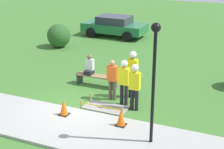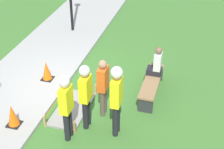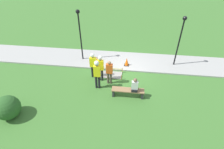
% 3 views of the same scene
% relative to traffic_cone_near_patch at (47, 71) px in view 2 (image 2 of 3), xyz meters
% --- Properties ---
extents(ground_plane, '(60.00, 60.00, 0.00)m').
position_rel_traffic_cone_near_patch_xyz_m(ground_plane, '(0.21, 0.66, -0.40)').
color(ground_plane, '#3D702D').
extents(sidewalk, '(28.00, 2.66, 0.10)m').
position_rel_traffic_cone_near_patch_xyz_m(sidewalk, '(0.21, -0.67, -0.35)').
color(sidewalk, '#9E9E99').
rests_on(sidewalk, ground_plane).
extents(wet_concrete_patch, '(1.73, 0.87, 0.36)m').
position_rel_traffic_cone_near_patch_xyz_m(wet_concrete_patch, '(1.09, 1.24, -0.36)').
color(wet_concrete_patch, gray).
rests_on(wet_concrete_patch, ground_plane).
extents(traffic_cone_near_patch, '(0.34, 0.34, 0.61)m').
position_rel_traffic_cone_near_patch_xyz_m(traffic_cone_near_patch, '(0.00, 0.00, 0.00)').
color(traffic_cone_near_patch, black).
rests_on(traffic_cone_near_patch, sidewalk).
extents(traffic_cone_far_patch, '(0.34, 0.34, 0.61)m').
position_rel_traffic_cone_near_patch_xyz_m(traffic_cone_far_patch, '(2.18, 0.09, 0.00)').
color(traffic_cone_far_patch, black).
rests_on(traffic_cone_far_patch, sidewalk).
extents(park_bench, '(1.88, 0.44, 0.50)m').
position_rel_traffic_cone_near_patch_xyz_m(park_bench, '(-0.25, 3.20, -0.05)').
color(park_bench, '#2D2D33').
rests_on(park_bench, ground_plane).
extents(person_seated_on_bench, '(0.36, 0.44, 0.89)m').
position_rel_traffic_cone_near_patch_xyz_m(person_seated_on_bench, '(-0.61, 3.25, 0.45)').
color(person_seated_on_bench, black).
rests_on(person_seated_on_bench, park_bench).
extents(worker_supervisor, '(0.40, 0.28, 1.96)m').
position_rel_traffic_cone_near_patch_xyz_m(worker_supervisor, '(1.64, 2.66, 0.80)').
color(worker_supervisor, black).
rests_on(worker_supervisor, ground_plane).
extents(worker_assistant, '(0.40, 0.26, 1.82)m').
position_rel_traffic_cone_near_patch_xyz_m(worker_assistant, '(1.59, 1.86, 0.70)').
color(worker_assistant, black).
rests_on(worker_assistant, ground_plane).
extents(worker_trainee, '(0.40, 0.26, 1.82)m').
position_rel_traffic_cone_near_patch_xyz_m(worker_trainee, '(2.12, 1.58, 0.69)').
color(worker_trainee, black).
rests_on(worker_trainee, ground_plane).
extents(bystander_in_orange_shirt, '(0.40, 0.22, 1.67)m').
position_rel_traffic_cone_near_patch_xyz_m(bystander_in_orange_shirt, '(0.98, 2.12, 0.54)').
color(bystander_in_orange_shirt, brown).
rests_on(bystander_in_orange_shirt, ground_plane).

